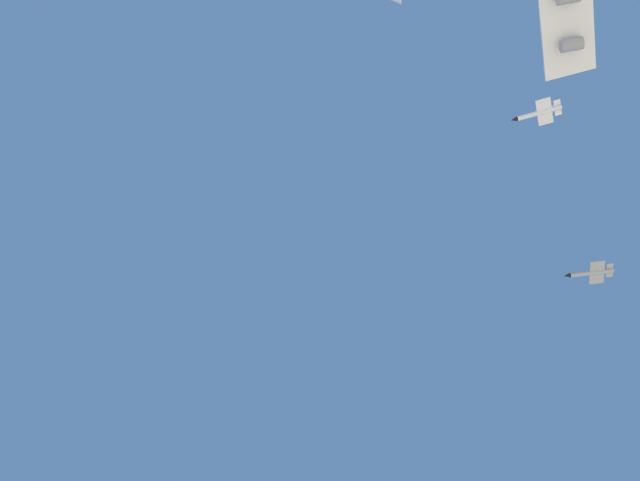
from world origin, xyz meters
The scene contains 2 objects.
chase_jet_lead centered at (-118.51, 50.75, 176.87)m, with size 12.28×13.33×4.00m.
chase_jet_left_wing centered at (-75.04, 73.45, 193.31)m, with size 10.83×14.29×4.00m.
Camera 1 is at (9.96, 72.27, 3.58)m, focal length 36.52 mm.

